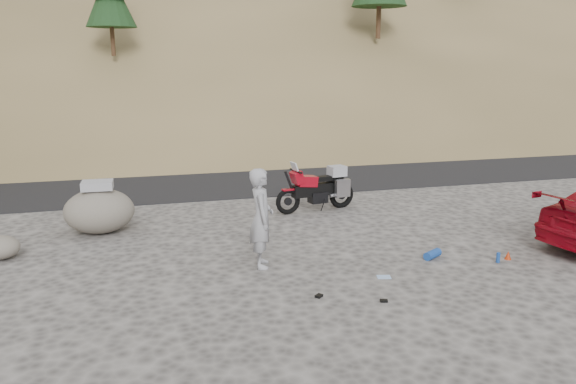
# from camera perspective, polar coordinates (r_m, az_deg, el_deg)

# --- Properties ---
(ground) EXTENTS (140.00, 140.00, 0.00)m
(ground) POSITION_cam_1_polar(r_m,az_deg,el_deg) (11.60, 2.28, -6.86)
(ground) COLOR #413E3C
(ground) RESTS_ON ground
(road) EXTENTS (120.00, 7.00, 0.05)m
(road) POSITION_cam_1_polar(r_m,az_deg,el_deg) (20.07, -5.42, 1.64)
(road) COLOR black
(road) RESTS_ON ground
(motorcycle) EXTENTS (2.36, 0.95, 1.42)m
(motorcycle) POSITION_cam_1_polar(r_m,az_deg,el_deg) (15.22, 3.20, 0.35)
(motorcycle) COLOR black
(motorcycle) RESTS_ON ground
(man) EXTENTS (0.58, 0.78, 1.97)m
(man) POSITION_cam_1_polar(r_m,az_deg,el_deg) (11.26, -2.67, -7.49)
(man) COLOR #98989E
(man) RESTS_ON ground
(boulder) EXTENTS (1.90, 1.72, 1.23)m
(boulder) POSITION_cam_1_polar(r_m,az_deg,el_deg) (13.95, -18.63, -1.78)
(boulder) COLOR #57514A
(boulder) RESTS_ON ground
(gear_blue_mat) EXTENTS (0.47, 0.38, 0.18)m
(gear_blue_mat) POSITION_cam_1_polar(r_m,az_deg,el_deg) (12.00, 14.47, -6.15)
(gear_blue_mat) COLOR navy
(gear_blue_mat) RESTS_ON ground
(gear_bottle) EXTENTS (0.09, 0.09, 0.21)m
(gear_bottle) POSITION_cam_1_polar(r_m,az_deg,el_deg) (12.15, 20.57, -6.26)
(gear_bottle) COLOR navy
(gear_bottle) RESTS_ON ground
(gear_funnel) EXTENTS (0.16, 0.16, 0.17)m
(gear_funnel) POSITION_cam_1_polar(r_m,az_deg,el_deg) (12.42, 21.45, -6.00)
(gear_funnel) COLOR #B32D0B
(gear_funnel) RESTS_ON ground
(gear_glove_a) EXTENTS (0.15, 0.12, 0.04)m
(gear_glove_a) POSITION_cam_1_polar(r_m,az_deg,el_deg) (9.78, 9.72, -10.83)
(gear_glove_a) COLOR black
(gear_glove_a) RESTS_ON ground
(gear_glove_b) EXTENTS (0.16, 0.16, 0.04)m
(gear_glove_b) POSITION_cam_1_polar(r_m,az_deg,el_deg) (9.84, 3.17, -10.49)
(gear_glove_b) COLOR black
(gear_glove_b) RESTS_ON ground
(gear_blue_cloth) EXTENTS (0.30, 0.25, 0.01)m
(gear_blue_cloth) POSITION_cam_1_polar(r_m,az_deg,el_deg) (10.83, 9.71, -8.50)
(gear_blue_cloth) COLOR #8FB0DD
(gear_blue_cloth) RESTS_ON ground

